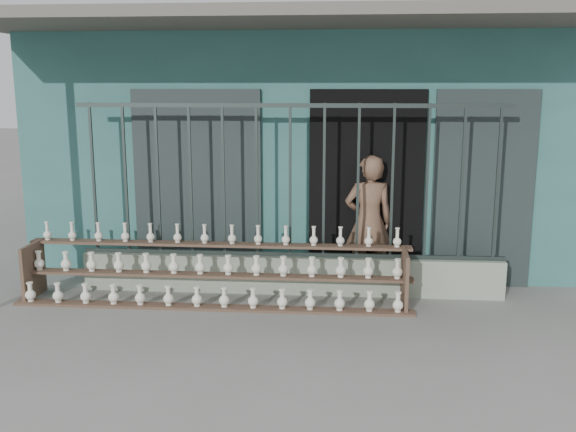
{
  "coord_description": "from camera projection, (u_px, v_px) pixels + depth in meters",
  "views": [
    {
      "loc": [
        0.59,
        -6.04,
        2.44
      ],
      "look_at": [
        0.0,
        1.0,
        1.0
      ],
      "focal_mm": 40.0,
      "sensor_mm": 36.0,
      "label": 1
    }
  ],
  "objects": [
    {
      "name": "shelf_rack",
      "position": [
        214.0,
        271.0,
        7.3
      ],
      "size": [
        4.5,
        0.68,
        0.85
      ],
      "color": "brown",
      "rests_on": "ground"
    },
    {
      "name": "workshop_building",
      "position": [
        305.0,
        138.0,
        10.24
      ],
      "size": [
        7.4,
        6.6,
        3.21
      ],
      "color": "#2F6460",
      "rests_on": "ground"
    },
    {
      "name": "ground",
      "position": [
        280.0,
        333.0,
        6.44
      ],
      "size": [
        60.0,
        60.0,
        0.0
      ],
      "primitive_type": "plane",
      "color": "slate"
    },
    {
      "name": "security_fence",
      "position": [
        290.0,
        181.0,
        7.44
      ],
      "size": [
        5.0,
        0.04,
        1.8
      ],
      "color": "#283330",
      "rests_on": "parapet_wall"
    },
    {
      "name": "elderly_woman",
      "position": [
        369.0,
        222.0,
        7.8
      ],
      "size": [
        0.65,
        0.49,
        1.63
      ],
      "primitive_type": "imported",
      "rotation": [
        0.0,
        0.0,
        3.31
      ],
      "color": "brown",
      "rests_on": "ground"
    },
    {
      "name": "parapet_wall",
      "position": [
        290.0,
        274.0,
        7.66
      ],
      "size": [
        5.0,
        0.2,
        0.45
      ],
      "primitive_type": "cube",
      "color": "gray",
      "rests_on": "ground"
    }
  ]
}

